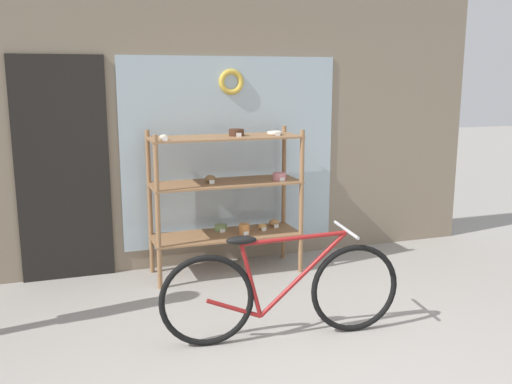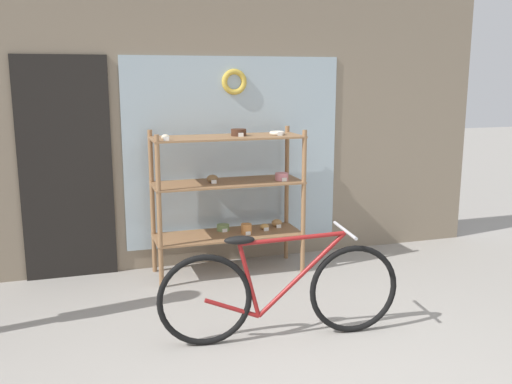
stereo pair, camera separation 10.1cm
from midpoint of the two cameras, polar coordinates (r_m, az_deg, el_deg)
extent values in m
cube|color=gray|center=(5.77, -3.78, 9.27)|extent=(5.96, 0.08, 3.37)
cube|color=#A3B7C1|center=(5.82, -1.68, 4.04)|extent=(2.23, 0.02, 1.90)
cube|color=black|center=(5.60, -17.95, 2.16)|extent=(0.84, 0.03, 2.10)
torus|color=gold|center=(5.75, -1.67, 10.95)|extent=(0.26, 0.06, 0.26)
cylinder|color=#8E6642|center=(5.16, -9.10, -2.10)|extent=(0.04, 0.04, 1.41)
cylinder|color=#8E6642|center=(5.54, 5.30, -1.08)|extent=(0.04, 0.04, 1.41)
cylinder|color=#8E6642|center=(5.61, -9.82, -1.03)|extent=(0.04, 0.04, 1.41)
cylinder|color=#8E6642|center=(5.95, 3.57, -0.15)|extent=(0.04, 0.04, 1.41)
cube|color=#8E6642|center=(5.60, -2.28, -4.29)|extent=(1.44, 0.51, 0.02)
cube|color=#8E6642|center=(5.49, -2.33, 0.93)|extent=(1.44, 0.51, 0.02)
cube|color=#8E6642|center=(5.42, -2.36, 5.50)|extent=(1.44, 0.51, 0.02)
cylinder|color=#7A995B|center=(5.72, -2.81, -3.57)|extent=(0.13, 0.13, 0.06)
cube|color=white|center=(5.65, -2.62, -3.87)|extent=(0.05, 0.00, 0.04)
ellipsoid|color=brown|center=(5.45, -3.85, 1.34)|extent=(0.11, 0.09, 0.08)
cube|color=white|center=(5.39, -3.69, 1.02)|extent=(0.05, 0.00, 0.04)
cylinder|color=pink|center=(5.58, 3.12, 1.56)|extent=(0.13, 0.13, 0.07)
cube|color=white|center=(5.51, 3.38, 1.25)|extent=(0.05, 0.00, 0.04)
ellipsoid|color=beige|center=(5.13, -8.48, 5.44)|extent=(0.08, 0.07, 0.05)
cube|color=white|center=(5.09, -8.40, 5.29)|extent=(0.05, 0.00, 0.04)
torus|color=beige|center=(5.54, 2.65, 5.91)|extent=(0.15, 0.15, 0.04)
cube|color=white|center=(5.46, 2.96, 5.82)|extent=(0.05, 0.00, 0.04)
cylinder|color=#422619|center=(5.45, -1.22, 5.98)|extent=(0.15, 0.15, 0.07)
cube|color=white|center=(5.38, -0.97, 5.74)|extent=(0.05, 0.00, 0.04)
cylinder|color=#C67F42|center=(5.59, -0.45, -3.70)|extent=(0.11, 0.11, 0.10)
cube|color=white|center=(5.55, -0.26, -4.16)|extent=(0.05, 0.00, 0.04)
ellipsoid|color=#AD7F4C|center=(5.86, 2.59, -3.10)|extent=(0.11, 0.09, 0.08)
cube|color=white|center=(5.81, 2.80, -3.45)|extent=(0.05, 0.00, 0.04)
ellipsoid|color=tan|center=(5.74, 1.38, -3.49)|extent=(0.09, 0.08, 0.06)
cube|color=white|center=(5.69, 1.55, -3.75)|extent=(0.05, 0.00, 0.04)
torus|color=black|center=(4.14, -4.42, -10.75)|extent=(0.68, 0.12, 0.68)
torus|color=black|center=(4.40, 10.40, -9.54)|extent=(0.68, 0.12, 0.68)
cylinder|color=maroon|center=(4.22, 5.29, -8.22)|extent=(0.66, 0.11, 0.62)
cylinder|color=maroon|center=(4.12, 4.43, -4.65)|extent=(0.78, 0.12, 0.07)
cylinder|color=maroon|center=(4.14, 0.03, -8.87)|extent=(0.17, 0.05, 0.56)
cylinder|color=maroon|center=(4.19, -1.69, -11.55)|extent=(0.40, 0.08, 0.18)
ellipsoid|color=black|center=(4.03, -0.95, -4.83)|extent=(0.23, 0.11, 0.06)
cylinder|color=#B2B2B7|center=(4.22, 9.56, -3.80)|extent=(0.08, 0.46, 0.02)
camera|label=1|loc=(0.05, -89.36, 0.13)|focal=40.00mm
camera|label=2|loc=(0.05, 90.64, -0.13)|focal=40.00mm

